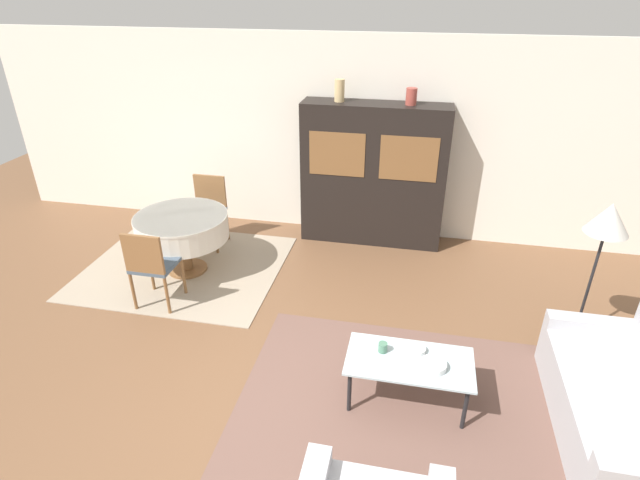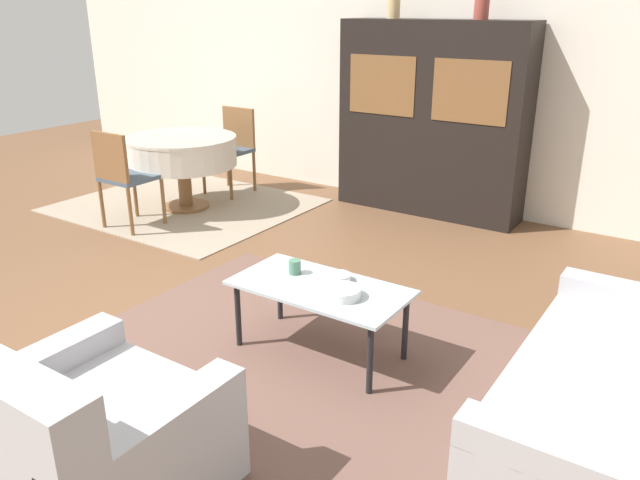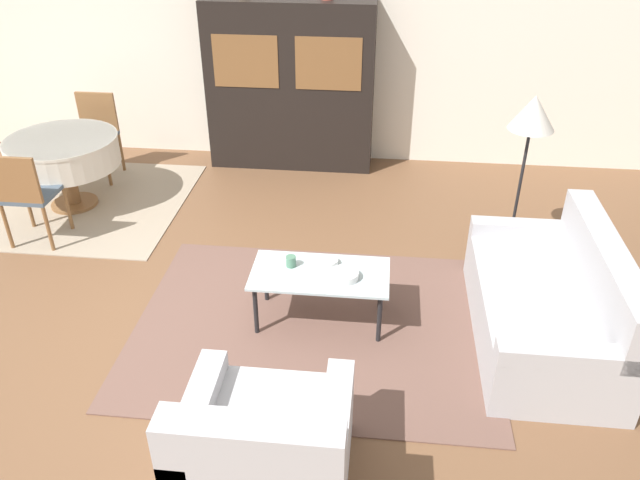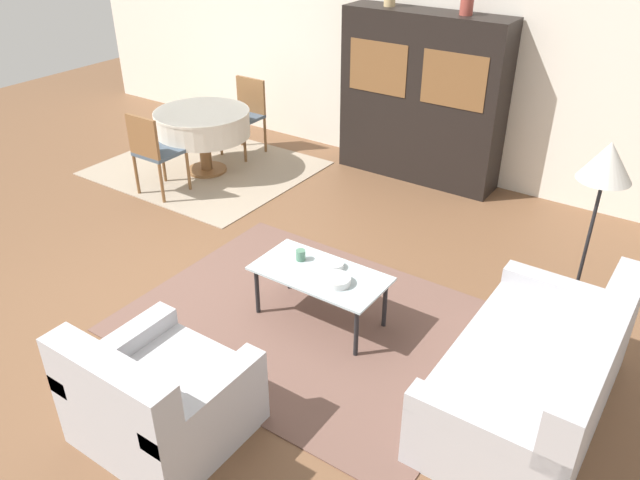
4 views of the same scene
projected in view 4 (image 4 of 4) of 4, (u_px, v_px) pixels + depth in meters
ground_plane at (185, 293)px, 5.40m from camera, size 14.00×14.00×0.00m
wall_back at (395, 52)px, 7.31m from camera, size 10.00×0.06×2.70m
area_rug at (310, 322)px, 5.04m from camera, size 2.80×2.17×0.01m
dining_rug at (206, 168)px, 7.72m from camera, size 2.43×2.09×0.01m
couch at (537, 377)px, 4.05m from camera, size 0.94×1.75×0.86m
armchair at (158, 400)px, 3.88m from camera, size 0.95×0.90×0.83m
coffee_table at (320, 277)px, 4.87m from camera, size 1.06×0.55×0.45m
display_cabinet at (421, 99)px, 7.06m from camera, size 1.90×0.46×1.90m
dining_table at (203, 124)px, 7.33m from camera, size 1.12×1.12×0.76m
dining_chair_near at (153, 149)px, 6.81m from camera, size 0.44×0.44×0.94m
dining_chair_far at (246, 111)px, 7.92m from camera, size 0.44×0.44×0.94m
floor_lamp at (606, 170)px, 4.50m from camera, size 0.39×0.39×1.51m
cup at (301, 255)px, 4.99m from camera, size 0.08×0.08×0.09m
bowl at (337, 280)px, 4.70m from camera, size 0.21×0.21×0.06m
bowl_small at (334, 265)px, 4.90m from camera, size 0.15×0.15×0.05m
vase_short at (467, 5)px, 6.33m from camera, size 0.13×0.13×0.20m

